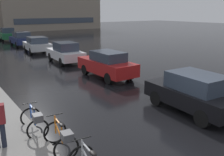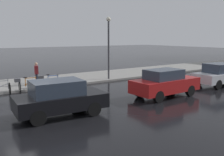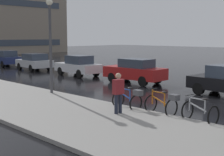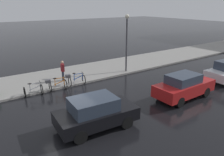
{
  "view_description": "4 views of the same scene",
  "coord_description": "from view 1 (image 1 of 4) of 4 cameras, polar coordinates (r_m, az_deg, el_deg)",
  "views": [
    {
      "loc": [
        -5.92,
        -5.27,
        3.97
      ],
      "look_at": [
        0.52,
        3.93,
        0.91
      ],
      "focal_mm": 40.0,
      "sensor_mm": 36.0,
      "label": 1
    },
    {
      "loc": [
        12.25,
        -3.52,
        3.45
      ],
      "look_at": [
        -0.88,
        5.47,
        0.81
      ],
      "focal_mm": 40.0,
      "sensor_mm": 36.0,
      "label": 2
    },
    {
      "loc": [
        -13.38,
        -6.12,
        3.08
      ],
      "look_at": [
        -1.51,
        5.42,
        0.85
      ],
      "focal_mm": 50.0,
      "sensor_mm": 36.0,
      "label": 3
    },
    {
      "loc": [
        10.35,
        -4.08,
        5.78
      ],
      "look_at": [
        -0.99,
        3.73,
        1.06
      ],
      "focal_mm": 35.0,
      "sensor_mm": 36.0,
      "label": 4
    }
  ],
  "objects": [
    {
      "name": "bicycle_third",
      "position": [
        8.59,
        -17.24,
        -9.36
      ],
      "size": [
        0.83,
        1.46,
        0.97
      ],
      "color": "black",
      "rests_on": "ground"
    },
    {
      "name": "car_red",
      "position": [
        15.12,
        -1.18,
        3.15
      ],
      "size": [
        1.75,
        4.23,
        1.61
      ],
      "color": "#AD1919",
      "rests_on": "ground"
    },
    {
      "name": "car_silver",
      "position": [
        25.36,
        -16.74,
        7.35
      ],
      "size": [
        2.22,
        3.84,
        1.51
      ],
      "color": "#B2B5BA",
      "rests_on": "ground"
    },
    {
      "name": "ground_plane",
      "position": [
        8.86,
        12.15,
        -11.74
      ],
      "size": [
        140.0,
        140.0,
        0.0
      ],
      "primitive_type": "plane",
      "color": "black"
    },
    {
      "name": "car_black",
      "position": [
        10.48,
        18.22,
        -3.11
      ],
      "size": [
        2.11,
        4.03,
        1.59
      ],
      "color": "black",
      "rests_on": "ground"
    },
    {
      "name": "bicycle_second",
      "position": [
        7.34,
        -11.43,
        -13.35
      ],
      "size": [
        0.85,
        1.44,
        0.99
      ],
      "color": "black",
      "rests_on": "ground"
    },
    {
      "name": "car_green",
      "position": [
        37.06,
        -22.78,
        9.21
      ],
      "size": [
        2.14,
        4.15,
        1.71
      ],
      "color": "#1E6038",
      "rests_on": "ground"
    },
    {
      "name": "car_navy",
      "position": [
        30.82,
        -20.0,
        8.43
      ],
      "size": [
        1.99,
        4.04,
        1.61
      ],
      "color": "navy",
      "rests_on": "ground"
    },
    {
      "name": "building_facade_side",
      "position": [
        57.84,
        -14.72,
        16.1
      ],
      "size": [
        20.75,
        10.47,
        10.69
      ],
      "color": "gray",
      "rests_on": "ground"
    },
    {
      "name": "car_white",
      "position": [
        19.92,
        -10.62,
        5.77
      ],
      "size": [
        2.0,
        4.17,
        1.59
      ],
      "color": "silver",
      "rests_on": "ground"
    }
  ]
}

